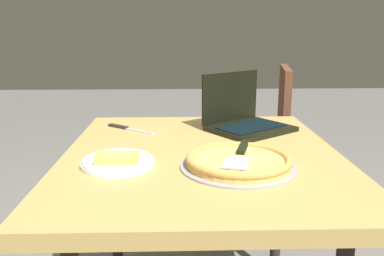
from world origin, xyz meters
name	(u,v)px	position (x,y,z in m)	size (l,w,h in m)	color
dining_table	(202,170)	(0.00, 0.00, 0.65)	(1.06, 0.90, 0.72)	tan
laptop	(244,118)	(-0.30, 0.19, 0.76)	(0.37, 0.38, 0.22)	black
pizza_plate	(118,161)	(0.12, -0.26, 0.73)	(0.22, 0.22, 0.04)	white
pizza_tray	(238,161)	(0.15, 0.10, 0.73)	(0.34, 0.34, 0.04)	#979198
table_knife	(126,128)	(-0.32, -0.29, 0.72)	(0.16, 0.20, 0.01)	#B0B5B6
chair_near	(261,139)	(-0.85, 0.37, 0.52)	(0.49, 0.49, 0.91)	brown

